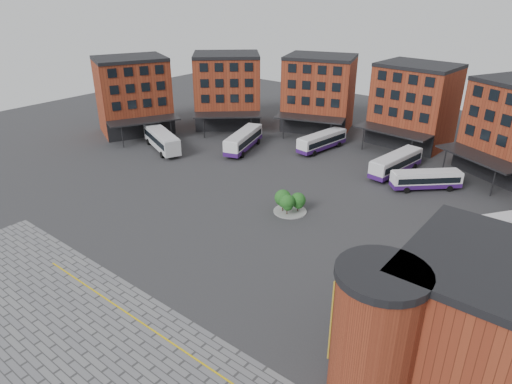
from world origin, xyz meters
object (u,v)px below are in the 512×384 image
Objects in this scene: tree_island at (289,201)px; bus_f at (494,228)px; bus_d at (396,163)px; bus_e at (426,180)px; bus_b at (244,140)px; bus_a at (162,139)px; blue_car at (356,379)px; bus_c at (322,141)px.

tree_island is 0.45× the size of bus_f.
bus_d reaches higher than tree_island.
bus_d is 6.56m from bus_e.
bus_b reaches higher than bus_d.
bus_a is at bearing -159.05° from bus_b.
tree_island reaches higher than blue_car.
bus_e is at bearing 177.00° from bus_f.
tree_island is at bearing -78.15° from bus_a.
tree_island is at bearing -121.53° from bus_f.
bus_c is 1.15× the size of bus_f.
bus_f is 29.56m from blue_car.
tree_island is 0.50× the size of bus_e.
bus_e is at bearing -19.19° from bus_d.
bus_b is at bearing -151.70° from bus_f.
tree_island is at bearing -54.23° from bus_b.
bus_e is at bearing -51.32° from bus_a.
bus_d is 2.64× the size of blue_car.
bus_f is (11.37, -9.13, 0.03)m from bus_e.
tree_island reaches higher than bus_c.
tree_island is 25.63m from bus_c.
bus_f is at bearing -63.98° from bus_a.
bus_a reaches higher than bus_d.
bus_d is (25.84, 6.42, -0.06)m from bus_b.
bus_b is 53.77m from blue_car.
bus_d reaches higher than bus_e.
bus_d is (37.25, 15.61, -0.31)m from bus_a.
bus_b reaches higher than bus_f.
bus_c is 0.95× the size of bus_d.
blue_car is at bearing -48.10° from bus_c.
bus_d is 1.33× the size of bus_e.
tree_island is at bearing -60.40° from bus_c.
bus_b reaches higher than blue_car.
blue_car is at bearing -94.14° from bus_a.
bus_f is (43.06, -5.67, -0.25)m from bus_b.
bus_d is at bearing -3.95° from bus_b.
bus_b reaches higher than bus_e.
blue_car is (20.18, -20.03, -0.93)m from tree_island.
bus_c is at bearing -148.04° from bus_e.
bus_a is at bearing -149.75° from bus_d.
bus_d is (14.85, -2.28, 0.08)m from bus_c.
bus_f is (17.22, -12.08, -0.19)m from bus_d.
bus_e is at bearing 58.93° from tree_island.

